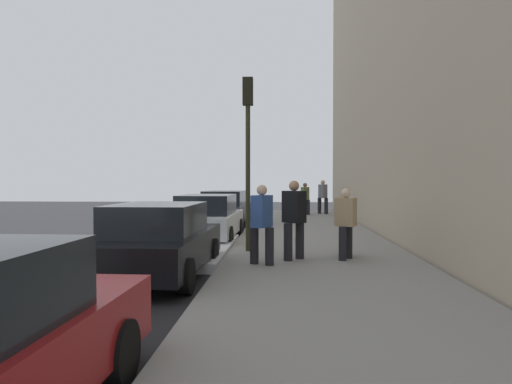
% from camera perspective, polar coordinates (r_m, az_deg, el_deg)
% --- Properties ---
extents(ground_plane, '(56.00, 56.00, 0.00)m').
position_cam_1_polar(ground_plane, '(15.59, -5.79, -5.89)').
color(ground_plane, black).
extents(sidewalk, '(28.00, 4.60, 0.15)m').
position_cam_1_polar(sidewalk, '(15.43, 6.48, -5.69)').
color(sidewalk, gray).
rests_on(sidewalk, ground).
extents(building_facade, '(32.00, 0.80, 15.00)m').
position_cam_1_polar(building_facade, '(16.66, 16.70, 20.70)').
color(building_facade, tan).
rests_on(building_facade, ground).
extents(lane_stripe_centre, '(28.00, 0.14, 0.01)m').
position_cam_1_polar(lane_stripe_centre, '(16.38, -16.98, -5.58)').
color(lane_stripe_centre, gold).
rests_on(lane_stripe_centre, ground).
extents(snow_bank_curb, '(5.57, 0.56, 0.22)m').
position_cam_1_polar(snow_bank_curb, '(13.13, -4.34, -6.79)').
color(snow_bank_curb, white).
rests_on(snow_bank_curb, ground).
extents(parked_car_black, '(4.53, 1.98, 1.51)m').
position_cam_1_polar(parked_car_black, '(10.05, -11.25, -5.62)').
color(parked_car_black, black).
rests_on(parked_car_black, ground).
extents(parked_car_white, '(4.42, 1.99, 1.51)m').
position_cam_1_polar(parked_car_white, '(15.63, -5.65, -3.08)').
color(parked_car_white, black).
rests_on(parked_car_white, ground).
extents(parked_car_charcoal, '(4.47, 2.03, 1.51)m').
position_cam_1_polar(parked_car_charcoal, '(20.95, -3.65, -1.92)').
color(parked_car_charcoal, black).
rests_on(parked_car_charcoal, ground).
extents(pedestrian_black_coat, '(0.56, 0.57, 1.82)m').
position_cam_1_polar(pedestrian_black_coat, '(11.24, 4.46, -2.99)').
color(pedestrian_black_coat, black).
rests_on(pedestrian_black_coat, sidewalk).
extents(pedestrian_olive_coat, '(0.52, 0.52, 1.67)m').
position_cam_1_polar(pedestrian_olive_coat, '(25.57, 5.74, -0.68)').
color(pedestrian_olive_coat, black).
rests_on(pedestrian_olive_coat, sidewalk).
extents(pedestrian_blue_coat, '(0.55, 0.53, 1.73)m').
position_cam_1_polar(pedestrian_blue_coat, '(10.58, 0.68, -3.54)').
color(pedestrian_blue_coat, black).
rests_on(pedestrian_blue_coat, sidewalk).
extents(pedestrian_grey_coat, '(0.58, 0.54, 1.82)m').
position_cam_1_polar(pedestrian_grey_coat, '(26.54, 7.80, -0.44)').
color(pedestrian_grey_coat, black).
rests_on(pedestrian_grey_coat, sidewalk).
extents(pedestrian_tan_coat, '(0.49, 0.52, 1.64)m').
position_cam_1_polar(pedestrian_tan_coat, '(11.44, 10.42, -3.41)').
color(pedestrian_tan_coat, black).
rests_on(pedestrian_tan_coat, sidewalk).
extents(traffic_light_pole, '(0.35, 0.26, 4.45)m').
position_cam_1_polar(traffic_light_pole, '(12.62, -0.95, 6.73)').
color(traffic_light_pole, '#2D2D19').
rests_on(traffic_light_pole, sidewalk).
extents(rolling_suitcase, '(0.34, 0.22, 0.99)m').
position_cam_1_polar(rolling_suitcase, '(11.98, 10.33, -5.88)').
color(rolling_suitcase, '#471E19').
rests_on(rolling_suitcase, sidewalk).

